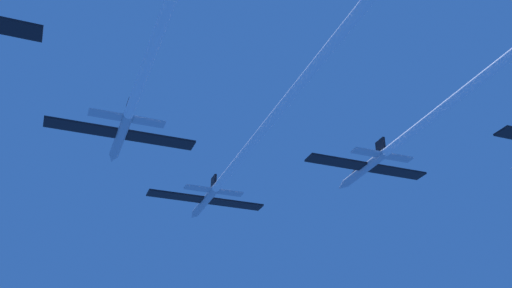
{
  "coord_description": "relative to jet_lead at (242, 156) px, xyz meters",
  "views": [
    {
      "loc": [
        -27.13,
        -96.36,
        -39.51
      ],
      "look_at": [
        -0.16,
        -24.35,
        -0.38
      ],
      "focal_mm": 41.66,
      "sensor_mm": 36.0,
      "label": 1
    }
  ],
  "objects": [
    {
      "name": "jet_right_wing",
      "position": [
        21.14,
        -17.02,
        1.33
      ],
      "size": [
        20.83,
        61.8,
        3.45
      ],
      "color": "#B2BAC6"
    },
    {
      "name": "jet_lead",
      "position": [
        0.0,
        0.0,
        0.0
      ],
      "size": [
        20.83,
        68.11,
        3.45
      ],
      "color": "#B2BAC6"
    },
    {
      "name": "jet_left_wing",
      "position": [
        -18.04,
        -17.39,
        0.18
      ],
      "size": [
        20.83,
        63.06,
        3.45
      ],
      "color": "#B2BAC6"
    }
  ]
}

